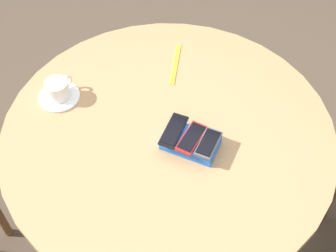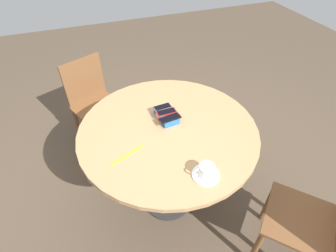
{
  "view_description": "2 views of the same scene",
  "coord_description": "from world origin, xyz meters",
  "px_view_note": "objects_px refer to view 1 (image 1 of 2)",
  "views": [
    {
      "loc": [
        -0.48,
        0.85,
        2.0
      ],
      "look_at": [
        0.0,
        0.0,
        0.8
      ],
      "focal_mm": 50.0,
      "sensor_mm": 36.0,
      "label": 1
    },
    {
      "loc": [
        1.12,
        -0.41,
        1.88
      ],
      "look_at": [
        0.0,
        0.0,
        0.8
      ],
      "focal_mm": 28.0,
      "sensor_mm": 36.0,
      "label": 2
    }
  ],
  "objects_px": {
    "coffee_cup": "(58,89)",
    "lanyard_strap": "(175,64)",
    "phone_box": "(190,142)",
    "phone_red": "(192,138)",
    "phone_black": "(174,130)",
    "phone_gray": "(208,143)",
    "round_table": "(168,148)",
    "saucer": "(59,97)"
  },
  "relations": [
    {
      "from": "saucer",
      "to": "lanyard_strap",
      "type": "distance_m",
      "value": 0.44
    },
    {
      "from": "phone_box",
      "to": "lanyard_strap",
      "type": "xyz_separation_m",
      "value": [
        0.23,
        -0.31,
        -0.02
      ]
    },
    {
      "from": "round_table",
      "to": "phone_box",
      "type": "height_order",
      "value": "phone_box"
    },
    {
      "from": "phone_gray",
      "to": "coffee_cup",
      "type": "height_order",
      "value": "coffee_cup"
    },
    {
      "from": "phone_box",
      "to": "phone_gray",
      "type": "relative_size",
      "value": 1.53
    },
    {
      "from": "phone_gray",
      "to": "phone_black",
      "type": "xyz_separation_m",
      "value": [
        0.12,
        0.01,
        -0.0
      ]
    },
    {
      "from": "lanyard_strap",
      "to": "saucer",
      "type": "bearing_deg",
      "value": 51.66
    },
    {
      "from": "lanyard_strap",
      "to": "phone_red",
      "type": "bearing_deg",
      "value": 126.19
    },
    {
      "from": "coffee_cup",
      "to": "phone_gray",
      "type": "bearing_deg",
      "value": -175.93
    },
    {
      "from": "phone_black",
      "to": "lanyard_strap",
      "type": "xyz_separation_m",
      "value": [
        0.17,
        -0.31,
        -0.05
      ]
    },
    {
      "from": "phone_black",
      "to": "phone_box",
      "type": "bearing_deg",
      "value": -178.16
    },
    {
      "from": "phone_red",
      "to": "coffee_cup",
      "type": "bearing_deg",
      "value": 3.75
    },
    {
      "from": "saucer",
      "to": "lanyard_strap",
      "type": "height_order",
      "value": "saucer"
    },
    {
      "from": "phone_black",
      "to": "saucer",
      "type": "bearing_deg",
      "value": 4.45
    },
    {
      "from": "phone_box",
      "to": "coffee_cup",
      "type": "height_order",
      "value": "coffee_cup"
    },
    {
      "from": "saucer",
      "to": "phone_gray",
      "type": "bearing_deg",
      "value": -175.7
    },
    {
      "from": "phone_red",
      "to": "coffee_cup",
      "type": "height_order",
      "value": "coffee_cup"
    },
    {
      "from": "phone_gray",
      "to": "phone_black",
      "type": "relative_size",
      "value": 0.84
    },
    {
      "from": "phone_gray",
      "to": "lanyard_strap",
      "type": "relative_size",
      "value": 0.56
    },
    {
      "from": "phone_gray",
      "to": "phone_red",
      "type": "height_order",
      "value": "same"
    },
    {
      "from": "round_table",
      "to": "lanyard_strap",
      "type": "xyz_separation_m",
      "value": [
        0.13,
        -0.29,
        0.1
      ]
    },
    {
      "from": "round_table",
      "to": "saucer",
      "type": "bearing_deg",
      "value": 8.5
    },
    {
      "from": "phone_box",
      "to": "phone_gray",
      "type": "bearing_deg",
      "value": -174.26
    },
    {
      "from": "round_table",
      "to": "lanyard_strap",
      "type": "height_order",
      "value": "lanyard_strap"
    },
    {
      "from": "phone_black",
      "to": "lanyard_strap",
      "type": "distance_m",
      "value": 0.36
    },
    {
      "from": "phone_box",
      "to": "saucer",
      "type": "bearing_deg",
      "value": 4.14
    },
    {
      "from": "phone_red",
      "to": "coffee_cup",
      "type": "xyz_separation_m",
      "value": [
        0.51,
        0.03,
        -0.01
      ]
    },
    {
      "from": "phone_black",
      "to": "lanyard_strap",
      "type": "relative_size",
      "value": 0.66
    },
    {
      "from": "round_table",
      "to": "phone_black",
      "type": "bearing_deg",
      "value": 143.71
    },
    {
      "from": "phone_red",
      "to": "lanyard_strap",
      "type": "bearing_deg",
      "value": -53.81
    },
    {
      "from": "round_table",
      "to": "phone_gray",
      "type": "relative_size",
      "value": 9.27
    },
    {
      "from": "coffee_cup",
      "to": "lanyard_strap",
      "type": "xyz_separation_m",
      "value": [
        -0.28,
        -0.35,
        -0.04
      ]
    },
    {
      "from": "saucer",
      "to": "phone_black",
      "type": "bearing_deg",
      "value": -175.55
    },
    {
      "from": "saucer",
      "to": "coffee_cup",
      "type": "bearing_deg",
      "value": -97.23
    },
    {
      "from": "saucer",
      "to": "lanyard_strap",
      "type": "xyz_separation_m",
      "value": [
        -0.28,
        -0.35,
        -0.0
      ]
    },
    {
      "from": "phone_gray",
      "to": "saucer",
      "type": "height_order",
      "value": "phone_gray"
    },
    {
      "from": "phone_red",
      "to": "saucer",
      "type": "distance_m",
      "value": 0.51
    },
    {
      "from": "phone_box",
      "to": "phone_black",
      "type": "relative_size",
      "value": 1.29
    },
    {
      "from": "phone_box",
      "to": "phone_gray",
      "type": "height_order",
      "value": "phone_gray"
    },
    {
      "from": "phone_box",
      "to": "phone_red",
      "type": "relative_size",
      "value": 1.44
    },
    {
      "from": "phone_red",
      "to": "saucer",
      "type": "bearing_deg",
      "value": 4.01
    },
    {
      "from": "round_table",
      "to": "lanyard_strap",
      "type": "distance_m",
      "value": 0.33
    }
  ]
}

